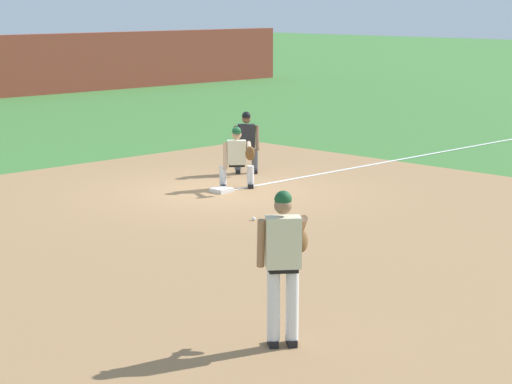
# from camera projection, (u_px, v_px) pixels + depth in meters

# --- Properties ---
(ground_plane) EXTENTS (160.00, 160.00, 0.00)m
(ground_plane) POSITION_uv_depth(u_px,v_px,m) (222.00, 192.00, 21.14)
(ground_plane) COLOR #3D7533
(infield_dirt_patch) EXTENTS (18.00, 18.00, 0.01)m
(infield_dirt_patch) POSITION_uv_depth(u_px,v_px,m) (243.00, 247.00, 16.42)
(infield_dirt_patch) COLOR #9E754C
(infield_dirt_patch) RESTS_ON ground
(foul_line_stripe) EXTENTS (14.68, 0.10, 0.00)m
(foul_line_stripe) POSITION_uv_depth(u_px,v_px,m) (426.00, 155.00, 26.23)
(foul_line_stripe) COLOR white
(foul_line_stripe) RESTS_ON ground
(first_base_bag) EXTENTS (0.38, 0.38, 0.09)m
(first_base_bag) POSITION_uv_depth(u_px,v_px,m) (222.00, 190.00, 21.14)
(first_base_bag) COLOR white
(first_base_bag) RESTS_ON ground
(baseball) EXTENTS (0.07, 0.07, 0.07)m
(baseball) POSITION_uv_depth(u_px,v_px,m) (254.00, 219.00, 18.39)
(baseball) COLOR white
(baseball) RESTS_ON ground
(pitcher) EXTENTS (0.85, 0.54, 1.86)m
(pitcher) POSITION_uv_depth(u_px,v_px,m) (284.00, 258.00, 11.54)
(pitcher) COLOR black
(pitcher) RESTS_ON ground
(first_baseman) EXTENTS (0.71, 1.09, 1.34)m
(first_baseman) POSITION_uv_depth(u_px,v_px,m) (238.00, 155.00, 21.43)
(first_baseman) COLOR black
(first_baseman) RESTS_ON ground
(umpire) EXTENTS (0.68, 0.67, 1.46)m
(umpire) POSITION_uv_depth(u_px,v_px,m) (246.00, 140.00, 23.33)
(umpire) COLOR black
(umpire) RESTS_ON ground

